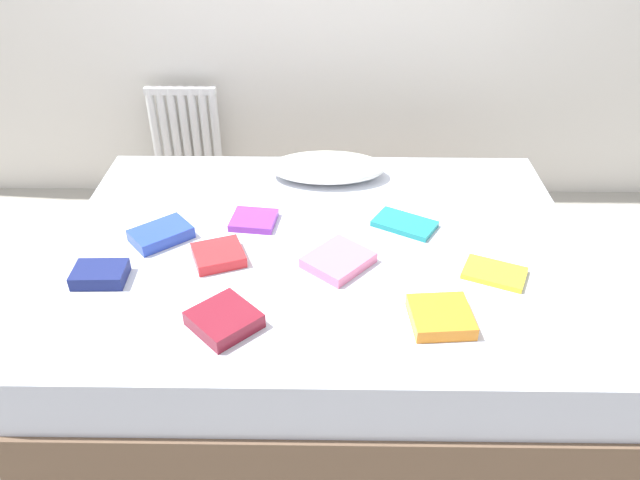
% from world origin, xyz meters
% --- Properties ---
extents(ground_plane, '(8.00, 8.00, 0.00)m').
position_xyz_m(ground_plane, '(0.00, 0.00, 0.00)').
color(ground_plane, '#9E998E').
extents(bed, '(2.00, 1.50, 0.50)m').
position_xyz_m(bed, '(0.00, 0.00, 0.25)').
color(bed, brown).
rests_on(bed, ground).
extents(radiator, '(0.38, 0.04, 0.54)m').
position_xyz_m(radiator, '(-0.76, 1.20, 0.40)').
color(radiator, white).
rests_on(radiator, ground).
extents(pillow, '(0.52, 0.27, 0.10)m').
position_xyz_m(pillow, '(0.03, 0.53, 0.55)').
color(pillow, white).
rests_on(pillow, bed).
extents(textbook_red, '(0.22, 0.22, 0.04)m').
position_xyz_m(textbook_red, '(-0.37, -0.11, 0.52)').
color(textbook_red, red).
rests_on(textbook_red, bed).
extents(textbook_blue, '(0.26, 0.25, 0.05)m').
position_xyz_m(textbook_blue, '(-0.60, 0.02, 0.52)').
color(textbook_blue, '#2847B7').
rests_on(textbook_blue, bed).
extents(textbook_maroon, '(0.26, 0.26, 0.05)m').
position_xyz_m(textbook_maroon, '(-0.29, -0.47, 0.52)').
color(textbook_maroon, maroon).
rests_on(textbook_maroon, bed).
extents(textbook_orange, '(0.20, 0.20, 0.05)m').
position_xyz_m(textbook_orange, '(0.39, -0.44, 0.52)').
color(textbook_orange, orange).
rests_on(textbook_orange, bed).
extents(textbook_purple, '(0.19, 0.18, 0.03)m').
position_xyz_m(textbook_purple, '(-0.26, 0.14, 0.51)').
color(textbook_purple, purple).
rests_on(textbook_purple, bed).
extents(textbook_yellow, '(0.25, 0.21, 0.02)m').
position_xyz_m(textbook_yellow, '(0.62, -0.19, 0.51)').
color(textbook_yellow, yellow).
rests_on(textbook_yellow, bed).
extents(textbook_teal, '(0.27, 0.24, 0.02)m').
position_xyz_m(textbook_teal, '(0.33, 0.12, 0.51)').
color(textbook_teal, teal).
rests_on(textbook_teal, bed).
extents(textbook_pink, '(0.28, 0.29, 0.04)m').
position_xyz_m(textbook_pink, '(0.07, -0.14, 0.52)').
color(textbook_pink, pink).
rests_on(textbook_pink, bed).
extents(textbook_navy, '(0.18, 0.13, 0.05)m').
position_xyz_m(textbook_navy, '(-0.76, -0.24, 0.52)').
color(textbook_navy, navy).
rests_on(textbook_navy, bed).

